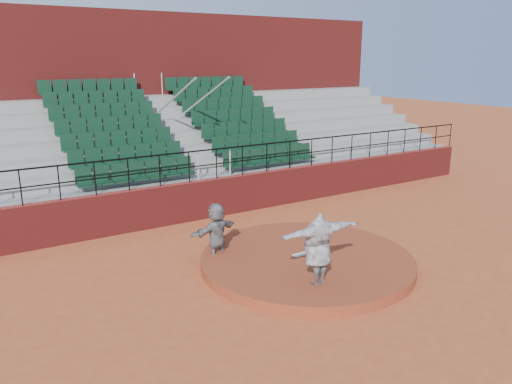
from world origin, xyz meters
The scene contains 9 objects.
ground centered at (0.00, 0.00, 0.00)m, with size 90.00×90.00×0.00m, color #A84A26.
pitchers_mound centered at (0.00, 0.00, 0.12)m, with size 5.50×5.50×0.25m, color brown.
pitching_rubber centered at (0.00, 0.15, 0.27)m, with size 0.60×0.15×0.03m, color white.
boundary_wall centered at (0.00, 5.00, 0.65)m, with size 24.00×0.30×1.30m, color maroon.
wall_railing centered at (0.00, 5.00, 2.03)m, with size 24.04×0.05×1.03m.
seating_deck centered at (0.00, 8.64, 1.45)m, with size 24.00×5.97×4.63m.
press_box_facade centered at (0.00, 12.60, 3.55)m, with size 24.00×3.00×7.10m, color maroon.
pitcher centered at (-0.81, -1.43, 1.09)m, with size 2.07×0.56×1.69m, color black.
fielder centered at (-1.86, 1.47, 0.80)m, with size 1.49×0.47×1.60m, color black.
Camera 1 is at (-7.47, -9.54, 5.22)m, focal length 35.00 mm.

